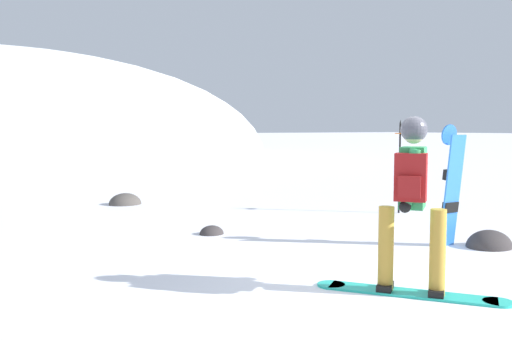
# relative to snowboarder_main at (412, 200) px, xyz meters

# --- Properties ---
(ground_plane) EXTENTS (300.00, 300.00, 0.00)m
(ground_plane) POSITION_rel_snowboarder_main_xyz_m (0.15, 0.35, -0.92)
(ground_plane) COLOR white
(snowboarder_main) EXTENTS (1.23, 1.52, 1.71)m
(snowboarder_main) POSITION_rel_snowboarder_main_xyz_m (0.00, 0.00, 0.00)
(snowboarder_main) COLOR #23B7A3
(snowboarder_main) RESTS_ON ground
(spare_snowboard) EXTENTS (0.28, 0.20, 1.65)m
(spare_snowboard) POSITION_rel_snowboarder_main_xyz_m (2.13, 1.29, -0.08)
(spare_snowboard) COLOR blue
(spare_snowboard) RESTS_ON ground
(piste_marker_near) EXTENTS (0.20, 0.20, 1.76)m
(piste_marker_near) POSITION_rel_snowboarder_main_xyz_m (3.72, 3.79, 0.09)
(piste_marker_near) COLOR black
(piste_marker_near) RESTS_ON ground
(rock_dark) EXTENTS (0.68, 0.58, 0.48)m
(rock_dark) POSITION_rel_snowboarder_main_xyz_m (-0.34, 7.61, -0.92)
(rock_dark) COLOR #4C4742
(rock_dark) RESTS_ON ground
(rock_mid) EXTENTS (0.66, 0.56, 0.46)m
(rock_mid) POSITION_rel_snowboarder_main_xyz_m (2.55, 0.98, -0.92)
(rock_mid) COLOR #383333
(rock_mid) RESTS_ON ground
(rock_small) EXTENTS (0.38, 0.32, 0.27)m
(rock_small) POSITION_rel_snowboarder_main_xyz_m (-0.25, 3.74, -0.92)
(rock_small) COLOR #383333
(rock_small) RESTS_ON ground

